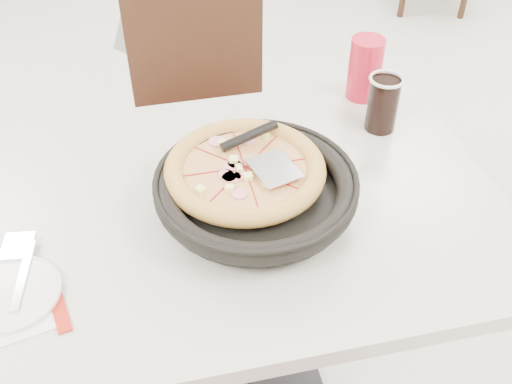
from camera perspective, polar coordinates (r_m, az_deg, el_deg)
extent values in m
plane|color=silver|center=(2.10, -2.74, -8.20)|extent=(7.00, 7.00, 0.00)
cylinder|color=black|center=(1.26, -1.75, 0.25)|extent=(0.13, 0.13, 0.04)
cylinder|color=black|center=(1.21, 0.00, -0.29)|extent=(0.41, 0.41, 0.01)
cylinder|color=gold|center=(1.22, -1.06, 1.57)|extent=(0.31, 0.31, 0.02)
cube|color=silver|center=(1.19, 1.73, 2.30)|extent=(0.11, 0.12, 0.00)
cube|color=white|center=(1.14, -22.17, -10.17)|extent=(0.18, 0.18, 0.00)
cylinder|color=silver|center=(1.16, -22.25, -9.03)|extent=(0.19, 0.19, 0.01)
cube|color=silver|center=(1.17, -21.30, -7.33)|extent=(0.04, 0.17, 0.00)
cylinder|color=black|center=(1.46, 11.97, 8.11)|extent=(0.08, 0.08, 0.13)
cylinder|color=red|center=(1.56, 10.34, 11.49)|extent=(0.09, 0.09, 0.16)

